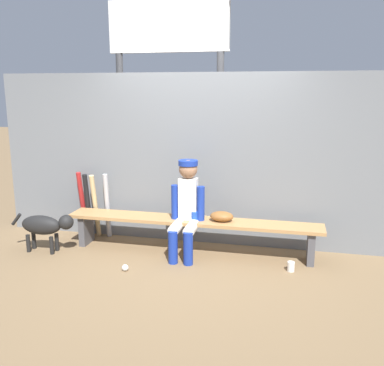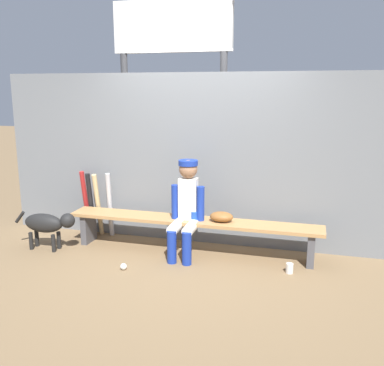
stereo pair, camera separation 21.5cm
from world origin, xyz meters
TOP-DOWN VIEW (x-y plane):
  - ground_plane at (0.00, 0.00)m, footprint 30.00×30.00m
  - chainlink_fence at (0.00, 0.40)m, footprint 5.42×0.03m
  - dugout_bench at (0.00, 0.00)m, footprint 3.12×0.36m
  - player_seated at (-0.05, -0.11)m, footprint 0.41×0.55m
  - baseball_glove at (0.36, 0.00)m, footprint 0.28×0.20m
  - bat_aluminum_silver at (-1.23, 0.28)m, footprint 0.08×0.15m
  - bat_wood_natural at (-1.39, 0.25)m, footprint 0.07×0.22m
  - bat_aluminum_black at (-1.49, 0.23)m, footprint 0.09×0.16m
  - bat_aluminum_red at (-1.61, 0.31)m, footprint 0.10×0.18m
  - baseball at (-0.60, -0.71)m, footprint 0.07×0.07m
  - cup_on_ground at (1.19, -0.31)m, footprint 0.08×0.08m
  - cup_on_bench at (0.04, -0.05)m, footprint 0.08×0.08m
  - scoreboard at (-0.52, 1.09)m, footprint 1.98×0.27m
  - dog at (-1.76, -0.39)m, footprint 0.84×0.20m

SIDE VIEW (x-z plane):
  - ground_plane at x=0.00m, z-range 0.00..0.00m
  - baseball at x=-0.60m, z-range 0.00..0.07m
  - cup_on_ground at x=1.19m, z-range 0.00..0.11m
  - dog at x=-1.76m, z-range 0.09..0.58m
  - dugout_bench at x=0.00m, z-range 0.13..0.56m
  - bat_wood_natural at x=-1.39m, z-range 0.00..0.87m
  - bat_aluminum_black at x=-1.49m, z-range 0.00..0.88m
  - bat_aluminum_silver at x=-1.23m, z-range 0.00..0.88m
  - bat_aluminum_red at x=-1.61m, z-range 0.00..0.89m
  - cup_on_bench at x=0.04m, z-range 0.43..0.54m
  - baseball_glove at x=0.36m, z-range 0.43..0.55m
  - player_seated at x=-0.05m, z-range 0.04..1.20m
  - chainlink_fence at x=0.00m, z-range 0.00..2.18m
  - scoreboard at x=-0.52m, z-range 0.64..4.06m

